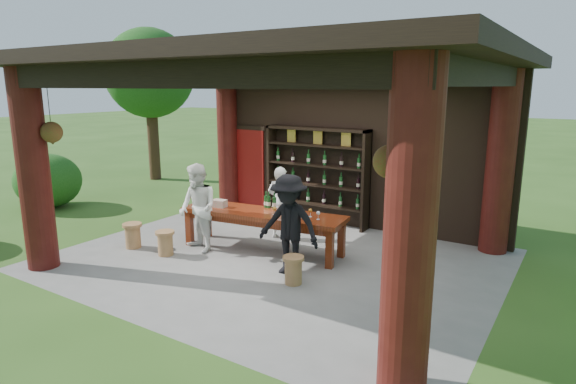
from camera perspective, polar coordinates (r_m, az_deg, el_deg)
The scene contains 15 objects.
ground at distance 8.61m, azimuth -1.45°, elevation -7.98°, with size 90.00×90.00×0.00m, color #2D5119.
pavilion at distance 8.48m, azimuth 0.03°, elevation 6.53°, with size 7.50×6.00×3.60m.
wine_shelf at distance 10.63m, azimuth 3.37°, elevation 1.95°, with size 2.42×0.37×2.13m.
tasting_table at distance 8.87m, azimuth -3.04°, elevation -3.10°, with size 3.19×1.19×0.75m.
stool_near_left at distance 9.02m, azimuth -14.34°, elevation -5.81°, with size 0.34×0.34×0.45m.
stool_near_right at distance 7.53m, azimuth 0.63°, elevation -9.15°, with size 0.34×0.34×0.44m.
stool_far_left at distance 9.59m, azimuth -17.92°, elevation -4.85°, with size 0.36×0.36×0.48m.
host at distance 9.59m, azimuth -0.92°, elevation -1.27°, with size 0.53×0.35×1.46m, color white.
guest_woman at distance 8.96m, azimuth -10.63°, elevation -1.90°, with size 0.79×0.62×1.63m, color white.
guest_man at distance 7.75m, azimuth 0.11°, elevation -3.91°, with size 1.06×0.61×1.65m, color black.
table_bottles at distance 9.07m, azimuth -2.19°, elevation -0.94°, with size 0.27×0.09×0.31m.
table_glasses at distance 8.56m, azimuth 0.84°, elevation -2.31°, with size 0.98×0.35×0.15m.
napkin_basket at distance 9.25m, azimuth -8.13°, elevation -1.35°, with size 0.26×0.18×0.14m, color #BF6672.
shrubs at distance 8.23m, azimuth 7.78°, elevation -4.99°, with size 14.66×9.18×1.36m.
trees at distance 8.13m, azimuth 30.49°, elevation 13.33°, with size 20.90×9.79×4.80m.
Camera 1 is at (4.52, -6.68, 3.01)m, focal length 30.00 mm.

